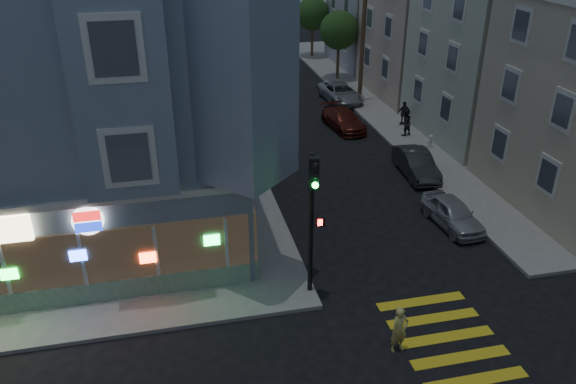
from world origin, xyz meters
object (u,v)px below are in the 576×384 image
object	(u,v)px
traffic_signal	(313,203)
fire_hydrant	(430,141)
parked_car_c	(343,120)
street_tree_far	(313,14)
pedestrian_a	(406,123)
utility_pole	(363,34)
parked_car_b	(416,164)
pedestrian_b	(404,113)
parked_car_d	(340,93)
parked_car_a	(453,213)
street_tree_near	(339,30)
running_child	(399,330)

from	to	relation	value
traffic_signal	fire_hydrant	distance (m)	15.88
parked_car_c	street_tree_far	bearing A→B (deg)	73.46
pedestrian_a	utility_pole	bearing A→B (deg)	-104.32
street_tree_far	parked_car_b	bearing A→B (deg)	-93.24
utility_pole	pedestrian_b	bearing A→B (deg)	-79.70
traffic_signal	parked_car_c	bearing A→B (deg)	87.06
parked_car_b	parked_car_c	distance (m)	7.63
utility_pole	parked_car_d	world-z (taller)	utility_pole
utility_pole	street_tree_far	distance (m)	14.03
parked_car_a	parked_car_b	xyz separation A→B (m)	(0.65, 5.20, 0.04)
utility_pole	parked_car_a	world-z (taller)	utility_pole
parked_car_c	street_tree_near	bearing A→B (deg)	67.14
street_tree_near	street_tree_far	size ratio (longest dim) A/B	1.00
pedestrian_a	parked_car_b	distance (m)	5.47
parked_car_c	fire_hydrant	world-z (taller)	parked_car_c
fire_hydrant	utility_pole	bearing A→B (deg)	96.09
fire_hydrant	parked_car_c	bearing A→B (deg)	131.27
street_tree_far	parked_car_c	xyz separation A→B (m)	(-3.03, -19.01, -3.33)
utility_pole	running_child	distance (m)	25.81
street_tree_far	parked_car_a	size ratio (longest dim) A/B	1.48
running_child	traffic_signal	xyz separation A→B (m)	(-1.92, 3.30, 2.93)
pedestrian_a	parked_car_d	world-z (taller)	pedestrian_a
pedestrian_b	parked_car_b	bearing A→B (deg)	70.78
street_tree_far	fire_hydrant	xyz separation A→B (m)	(0.80, -23.38, -3.40)
running_child	parked_car_a	xyz separation A→B (m)	(5.32, 6.75, -0.18)
parked_car_d	street_tree_far	bearing A→B (deg)	78.27
running_child	utility_pole	bearing A→B (deg)	63.69
running_child	pedestrian_b	size ratio (longest dim) A/B	1.06
pedestrian_b	traffic_signal	bearing A→B (deg)	55.94
parked_car_d	fire_hydrant	world-z (taller)	parked_car_d
parked_car_d	traffic_signal	distance (m)	23.17
pedestrian_a	fire_hydrant	distance (m)	2.24
parked_car_b	fire_hydrant	size ratio (longest dim) A/B	5.44
parked_car_a	traffic_signal	bearing A→B (deg)	-158.95
utility_pole	parked_car_d	xyz separation A→B (m)	(-1.30, 0.44, -4.16)
pedestrian_a	parked_car_b	world-z (taller)	pedestrian_a
utility_pole	parked_car_b	size ratio (longest dim) A/B	2.28
utility_pole	pedestrian_a	bearing A→B (deg)	-87.37
parked_car_a	parked_car_d	world-z (taller)	parked_car_d
running_child	parked_car_b	world-z (taller)	running_child
pedestrian_b	parked_car_d	world-z (taller)	pedestrian_b
utility_pole	parked_car_c	distance (m)	7.12
street_tree_near	traffic_signal	xyz separation A→B (m)	(-9.38, -27.14, -0.21)
running_child	parked_car_d	distance (m)	25.58
street_tree_far	fire_hydrant	size ratio (longest dim) A/B	7.31
pedestrian_b	parked_car_d	xyz separation A→B (m)	(-2.30, 5.94, -0.26)
parked_car_c	parked_car_a	bearing A→B (deg)	-93.52
utility_pole	fire_hydrant	world-z (taller)	utility_pole
fire_hydrant	parked_car_a	bearing A→B (deg)	-109.53
parked_car_b	parked_car_d	xyz separation A→B (m)	(0.00, 12.92, -0.01)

